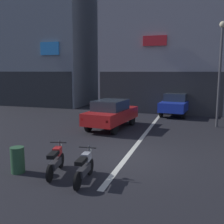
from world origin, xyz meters
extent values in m
plane|color=#232328|center=(0.00, 0.00, 0.00)|extent=(120.00, 120.00, 0.00)
cube|color=silver|center=(0.00, 6.00, 0.00)|extent=(0.20, 18.00, 0.01)
cube|color=gray|center=(-11.65, 14.84, 9.50)|extent=(8.33, 7.39, 19.01)
cube|color=#292C30|center=(-11.65, 11.10, 1.60)|extent=(7.99, 0.10, 3.20)
cube|color=#3399F2|center=(-9.59, 11.03, 5.15)|extent=(1.73, 0.16, 1.08)
cube|color=#9E9EA3|center=(-0.26, 14.84, 8.39)|extent=(9.63, 8.40, 16.78)
cube|color=#373739|center=(-0.26, 10.60, 1.60)|extent=(9.24, 0.10, 3.20)
cube|color=red|center=(-0.57, 10.53, 5.45)|extent=(1.74, 0.16, 0.73)
cylinder|color=black|center=(-2.70, 6.15, 0.32)|extent=(0.26, 0.66, 0.64)
cylinder|color=black|center=(-1.16, 5.95, 0.32)|extent=(0.26, 0.66, 0.64)
cylinder|color=black|center=(-3.04, 3.57, 0.32)|extent=(0.26, 0.66, 0.64)
cylinder|color=black|center=(-1.50, 3.37, 0.32)|extent=(0.26, 0.66, 0.64)
cube|color=red|center=(-2.10, 4.76, 0.75)|extent=(2.28, 4.29, 0.66)
cube|color=#2D3842|center=(-2.12, 4.61, 1.36)|extent=(1.79, 2.15, 0.56)
cube|color=red|center=(-3.06, 2.85, 0.80)|extent=(0.15, 0.08, 0.12)
cube|color=red|center=(-1.67, 2.66, 0.80)|extent=(0.15, 0.08, 0.12)
cylinder|color=black|center=(1.73, 9.14, 0.32)|extent=(0.25, 0.66, 0.64)
cylinder|color=black|center=(0.19, 9.32, 0.32)|extent=(0.25, 0.66, 0.64)
cylinder|color=black|center=(2.03, 11.72, 0.32)|extent=(0.25, 0.66, 0.64)
cylinder|color=black|center=(0.49, 11.90, 0.32)|extent=(0.25, 0.66, 0.64)
cube|color=#1E38BF|center=(1.11, 10.52, 0.75)|extent=(2.23, 4.28, 0.66)
cube|color=#2D3842|center=(1.13, 10.67, 1.36)|extent=(1.77, 2.14, 0.56)
cube|color=red|center=(2.05, 12.44, 0.80)|extent=(0.15, 0.08, 0.12)
cube|color=red|center=(0.65, 12.61, 0.80)|extent=(0.15, 0.08, 0.12)
cylinder|color=#47474C|center=(3.70, 6.94, 2.82)|extent=(0.14, 0.14, 5.64)
sphere|color=beige|center=(3.70, 6.94, 5.82)|extent=(0.36, 0.36, 0.36)
cylinder|color=black|center=(-1.87, -1.71, 0.26)|extent=(0.17, 0.52, 0.52)
cylinder|color=black|center=(-1.64, -2.84, 0.26)|extent=(0.17, 0.52, 0.52)
cube|color=#38383D|center=(-1.75, -2.32, 0.37)|extent=(0.34, 0.76, 0.22)
cube|color=black|center=(-1.72, -2.48, 0.72)|extent=(0.34, 0.63, 0.12)
cube|color=red|center=(-1.80, -2.07, 0.70)|extent=(0.29, 0.40, 0.24)
cylinder|color=#4C4C51|center=(-1.84, -1.86, 0.63)|extent=(0.12, 0.25, 0.70)
cylinder|color=black|center=(-1.83, -1.94, 0.95)|extent=(0.55, 0.15, 0.04)
sphere|color=silver|center=(-1.87, -1.73, 0.80)|extent=(0.12, 0.12, 0.12)
cylinder|color=black|center=(-0.71, -1.96, 0.26)|extent=(0.11, 0.52, 0.52)
cylinder|color=black|center=(-0.62, -3.11, 0.26)|extent=(0.11, 0.52, 0.52)
cube|color=#38383D|center=(-0.66, -2.58, 0.37)|extent=(0.25, 0.75, 0.22)
cube|color=black|center=(-0.65, -2.74, 0.72)|extent=(0.26, 0.61, 0.12)
cube|color=#B2B5BA|center=(-0.68, -2.33, 0.70)|extent=(0.25, 0.38, 0.24)
cylinder|color=#4C4C51|center=(-0.70, -2.11, 0.63)|extent=(0.09, 0.24, 0.70)
cylinder|color=black|center=(-0.69, -2.19, 0.95)|extent=(0.55, 0.08, 0.04)
sphere|color=silver|center=(-0.70, -1.98, 0.80)|extent=(0.12, 0.12, 0.12)
cylinder|color=#2D5938|center=(-3.00, -2.51, 0.42)|extent=(0.44, 0.44, 0.85)
camera|label=1|loc=(2.33, -9.39, 3.27)|focal=42.25mm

